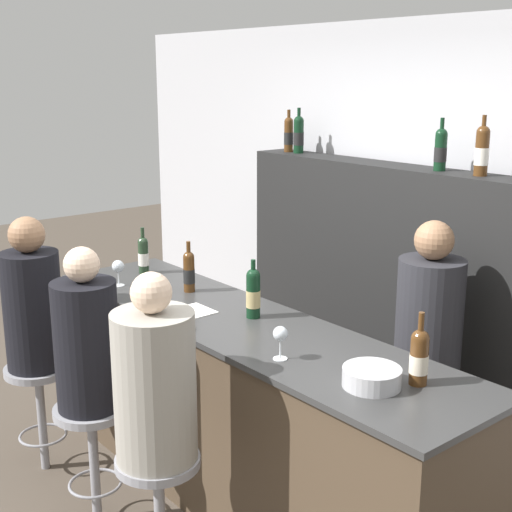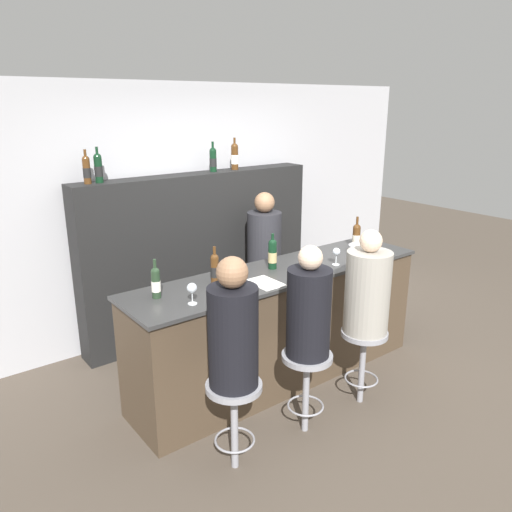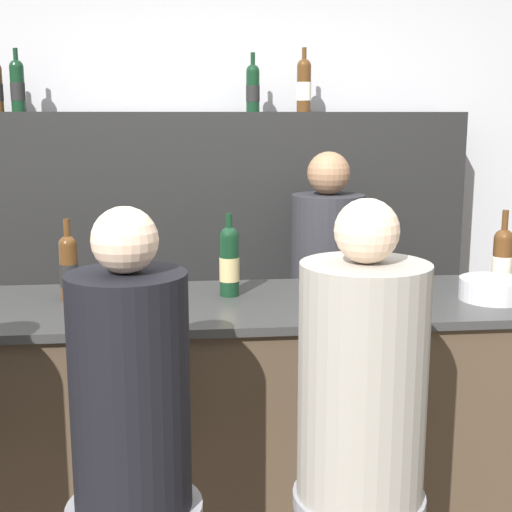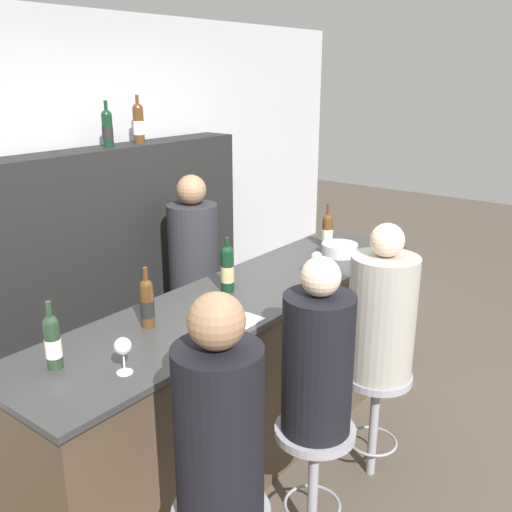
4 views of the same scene
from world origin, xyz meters
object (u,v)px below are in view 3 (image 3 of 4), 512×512
wine_bottle_counter_1 (69,267)px  wine_bottle_backbar_1 (17,85)px  guest_seated_right (362,373)px  metal_bowl (493,289)px  wine_bottle_counter_3 (503,258)px  guest_seated_middle (130,382)px  wine_bottle_backbar_2 (253,88)px  bartender (326,318)px  wine_bottle_backbar_3 (304,85)px  wine_bottle_counter_2 (229,261)px  wine_glass_1 (382,278)px

wine_bottle_counter_1 → wine_bottle_backbar_1: bearing=108.3°
wine_bottle_counter_1 → guest_seated_right: bearing=-41.5°
wine_bottle_backbar_1 → metal_bowl: wine_bottle_backbar_1 is taller
wine_bottle_counter_3 → guest_seated_middle: bearing=-150.2°
wine_bottle_counter_3 → wine_bottle_backbar_2: size_ratio=1.02×
wine_bottle_counter_3 → bartender: 1.05m
guest_seated_right → wine_bottle_backbar_3: bearing=85.1°
wine_bottle_backbar_1 → guest_seated_middle: (0.68, -2.03, -0.84)m
wine_bottle_counter_1 → guest_seated_middle: 0.85m
wine_bottle_counter_2 → wine_bottle_backbar_2: (0.21, 1.23, 0.68)m
metal_bowl → guest_seated_right: guest_seated_right is taller
wine_bottle_backbar_3 → bartender: bearing=-83.7°
wine_bottle_counter_3 → wine_bottle_backbar_1: (-2.06, 1.23, 0.70)m
wine_glass_1 → metal_bowl: (0.45, 0.10, -0.07)m
wine_bottle_backbar_1 → wine_bottle_counter_1: bearing=-71.7°
wine_bottle_counter_1 → wine_bottle_counter_2: wine_bottle_counter_2 is taller
wine_bottle_counter_2 → wine_glass_1: 0.57m
wine_glass_1 → metal_bowl: 0.47m
wine_bottle_backbar_1 → wine_bottle_backbar_3: (1.48, -0.00, 0.01)m
wine_bottle_counter_3 → guest_seated_right: 1.11m
wine_bottle_backbar_1 → wine_bottle_backbar_2: wine_bottle_backbar_1 is taller
wine_bottle_counter_1 → guest_seated_right: (0.90, -0.79, -0.15)m
wine_bottle_backbar_2 → guest_seated_right: size_ratio=0.36×
wine_bottle_backbar_3 → metal_bowl: 1.67m
wine_bottle_counter_1 → wine_bottle_backbar_1: (-0.41, 1.23, 0.69)m
wine_bottle_backbar_1 → bartender: bearing=-16.4°
guest_seated_middle → wine_glass_1: bearing=32.7°
wine_bottle_counter_1 → guest_seated_middle: size_ratio=0.36×
wine_bottle_backbar_1 → guest_seated_right: bearing=-57.2°
wine_bottle_counter_2 → bartender: 1.05m
guest_seated_right → bartender: (0.22, 1.58, -0.30)m
bartender → wine_bottle_counter_3: bearing=-55.8°
wine_bottle_backbar_3 → wine_bottle_backbar_1: bearing=180.0°
wine_bottle_counter_1 → wine_bottle_counter_3: size_ratio=0.97×
wine_bottle_backbar_3 → bartender: 1.24m
wine_bottle_counter_1 → bartender: (1.12, 0.78, -0.45)m
wine_bottle_counter_3 → wine_bottle_backbar_3: 1.53m
wine_glass_1 → guest_seated_right: bearing=-110.6°
wine_bottle_backbar_2 → wine_glass_1: wine_bottle_backbar_2 is taller
wine_bottle_counter_2 → metal_bowl: (0.96, -0.16, -0.09)m
wine_bottle_counter_2 → wine_glass_1: size_ratio=2.02×
wine_bottle_backbar_1 → wine_glass_1: size_ratio=2.04×
wine_bottle_counter_1 → wine_bottle_backbar_2: wine_bottle_backbar_2 is taller
wine_bottle_counter_1 → wine_bottle_backbar_1: size_ratio=0.95×
wine_bottle_counter_1 → wine_bottle_counter_2: size_ratio=0.96×
wine_bottle_counter_1 → bartender: bearing=34.9°
wine_bottle_backbar_2 → wine_bottle_counter_1: bearing=-123.0°
metal_bowl → guest_seated_middle: bearing=-153.7°
wine_bottle_backbar_1 → wine_glass_1: bearing=-44.8°
metal_bowl → wine_bottle_counter_1: bearing=174.0°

